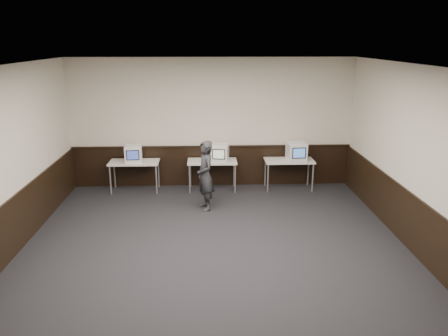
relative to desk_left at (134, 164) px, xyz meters
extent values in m
plane|color=black|center=(1.90, -3.60, -0.68)|extent=(8.00, 8.00, 0.00)
plane|color=white|center=(1.90, -3.60, 2.52)|extent=(8.00, 8.00, 0.00)
plane|color=beige|center=(1.90, 0.40, 0.92)|extent=(7.00, 0.00, 7.00)
plane|color=beige|center=(1.90, -7.60, 0.92)|extent=(7.00, 0.00, 7.00)
plane|color=beige|center=(5.40, -3.60, 0.92)|extent=(0.00, 8.00, 8.00)
cube|color=black|center=(1.90, 0.38, -0.18)|extent=(6.98, 0.04, 1.00)
cube|color=black|center=(-1.58, -3.60, -0.18)|extent=(0.04, 7.98, 1.00)
cube|color=black|center=(5.38, -3.60, -0.18)|extent=(0.04, 7.98, 1.00)
cube|color=black|center=(1.90, 0.36, 0.34)|extent=(6.98, 0.06, 0.04)
cube|color=silver|center=(0.00, 0.00, 0.05)|extent=(1.20, 0.60, 0.04)
cylinder|color=#999999|center=(-0.55, -0.25, -0.32)|extent=(0.04, 0.04, 0.71)
cylinder|color=#999999|center=(0.55, -0.25, -0.32)|extent=(0.04, 0.04, 0.71)
cylinder|color=#999999|center=(-0.55, 0.25, -0.32)|extent=(0.04, 0.04, 0.71)
cylinder|color=#999999|center=(0.55, 0.25, -0.32)|extent=(0.04, 0.04, 0.71)
cube|color=silver|center=(1.90, 0.00, 0.05)|extent=(1.20, 0.60, 0.04)
cylinder|color=#999999|center=(1.35, -0.25, -0.32)|extent=(0.04, 0.04, 0.71)
cylinder|color=#999999|center=(2.45, -0.25, -0.32)|extent=(0.04, 0.04, 0.71)
cylinder|color=#999999|center=(1.35, 0.25, -0.32)|extent=(0.04, 0.04, 0.71)
cylinder|color=#999999|center=(2.45, 0.25, -0.32)|extent=(0.04, 0.04, 0.71)
cube|color=silver|center=(3.80, 0.00, 0.05)|extent=(1.20, 0.60, 0.04)
cylinder|color=#999999|center=(3.25, -0.25, -0.32)|extent=(0.04, 0.04, 0.71)
cylinder|color=#999999|center=(4.35, -0.25, -0.32)|extent=(0.04, 0.04, 0.71)
cylinder|color=#999999|center=(3.25, 0.25, -0.32)|extent=(0.04, 0.04, 0.71)
cylinder|color=#999999|center=(4.35, 0.25, -0.32)|extent=(0.04, 0.04, 0.71)
cube|color=white|center=(0.00, -0.04, 0.27)|extent=(0.45, 0.46, 0.40)
cube|color=black|center=(0.02, -0.25, 0.29)|extent=(0.30, 0.05, 0.24)
cube|color=#314192|center=(0.02, -0.26, 0.29)|extent=(0.26, 0.03, 0.20)
cube|color=white|center=(2.09, -0.04, 0.28)|extent=(0.48, 0.49, 0.41)
cube|color=black|center=(2.05, -0.26, 0.30)|extent=(0.31, 0.07, 0.25)
cube|color=#ADBAA3|center=(2.05, -0.27, 0.30)|extent=(0.26, 0.05, 0.21)
cube|color=white|center=(3.96, -0.05, 0.29)|extent=(0.48, 0.50, 0.45)
cube|color=black|center=(3.98, -0.28, 0.32)|extent=(0.33, 0.04, 0.27)
cube|color=#3C6CB3|center=(3.98, -0.30, 0.32)|extent=(0.29, 0.03, 0.22)
imported|color=#27282D|center=(1.73, -1.28, 0.09)|extent=(0.52, 0.65, 1.54)
camera|label=1|loc=(1.79, -10.29, 2.93)|focal=35.00mm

